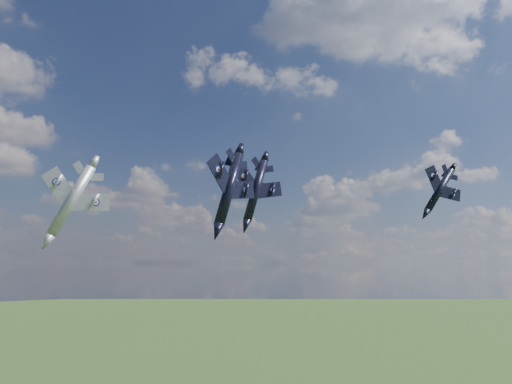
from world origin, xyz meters
TOP-DOWN VIEW (x-y plane):
  - jet_lead_navy at (-4.04, 13.42)m, footprint 14.92×17.94m
  - jet_right_navy at (31.40, 1.89)m, footprint 12.11×14.56m
  - jet_high_navy at (9.47, 24.58)m, footprint 13.31×16.97m
  - jet_left_silver at (-21.32, 29.39)m, footprint 17.05×19.20m

SIDE VIEW (x-z plane):
  - jet_left_silver at x=-21.32m, z-range 76.07..84.10m
  - jet_lead_navy at x=-4.04m, z-range 78.03..85.12m
  - jet_right_navy at x=31.40m, z-range 79.50..86.96m
  - jet_high_navy at x=9.47m, z-range 80.49..87.17m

